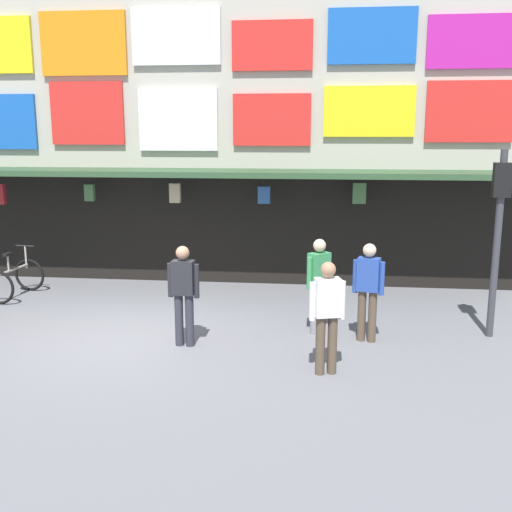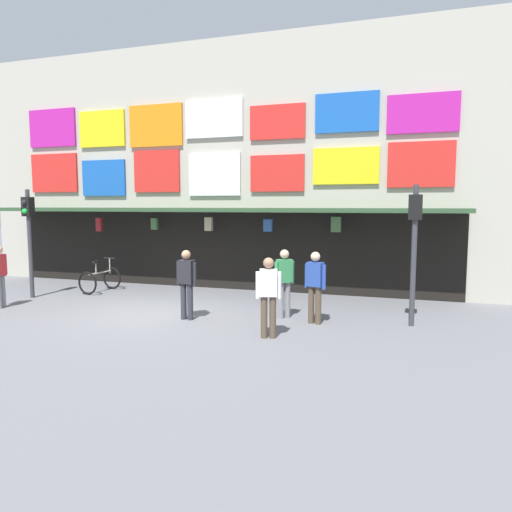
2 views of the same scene
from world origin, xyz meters
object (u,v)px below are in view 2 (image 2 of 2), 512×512
pedestrian_in_blue (316,282)px  pedestrian_in_red (187,281)px  pedestrian_in_green (268,291)px  pedestrian_in_purple (284,280)px  traffic_light_near (29,226)px  traffic_light_far (415,232)px  bicycle_parked (100,279)px

pedestrian_in_blue → pedestrian_in_red: same height
pedestrian_in_green → pedestrian_in_purple: bearing=94.1°
pedestrian_in_purple → pedestrian_in_red: (-2.19, -0.88, 0.00)m
pedestrian_in_purple → pedestrian_in_green: 1.79m
pedestrian_in_purple → pedestrian_in_red: bearing=-158.0°
traffic_light_near → pedestrian_in_red: traffic_light_near is taller
traffic_light_near → pedestrian_in_blue: size_ratio=1.90×
traffic_light_near → pedestrian_in_purple: size_ratio=1.90×
pedestrian_in_purple → traffic_light_far: bearing=3.2°
traffic_light_near → traffic_light_far: bearing=0.1°
traffic_light_near → pedestrian_in_green: 8.24m
pedestrian_in_purple → pedestrian_in_blue: (0.83, -0.31, 0.04)m
pedestrian_in_blue → pedestrian_in_red: (-3.01, -0.58, -0.04)m
bicycle_parked → traffic_light_far: bearing=-8.6°
traffic_light_far → traffic_light_near: bearing=-179.9°
traffic_light_near → pedestrian_in_green: size_ratio=1.90×
pedestrian_in_red → pedestrian_in_green: bearing=-21.2°
traffic_light_far → bicycle_parked: traffic_light_far is taller
bicycle_parked → pedestrian_in_red: pedestrian_in_red is taller
bicycle_parked → pedestrian_in_purple: bearing=-13.8°
traffic_light_near → pedestrian_in_purple: 7.89m
traffic_light_far → pedestrian_in_blue: bearing=-167.5°
pedestrian_in_blue → pedestrian_in_red: size_ratio=1.00×
traffic_light_far → pedestrian_in_green: bearing=-145.5°
traffic_light_near → pedestrian_in_red: size_ratio=1.90×
bicycle_parked → traffic_light_near: bearing=-133.0°
pedestrian_in_purple → pedestrian_in_blue: bearing=-20.5°
traffic_light_far → pedestrian_in_purple: 3.20m
traffic_light_near → bicycle_parked: bearing=47.0°
bicycle_parked → pedestrian_in_green: bearing=-27.1°
traffic_light_near → traffic_light_far: same height
pedestrian_in_red → bicycle_parked: bearing=149.9°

